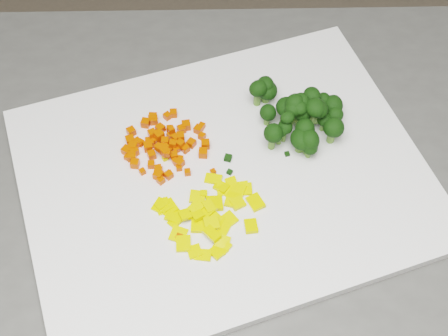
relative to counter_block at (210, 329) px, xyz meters
name	(u,v)px	position (x,y,z in m)	size (l,w,h in m)	color
counter_block	(210,329)	(0.00, 0.00, 0.00)	(1.00, 0.70, 0.90)	#4F4F4C
cutting_board	(224,175)	(0.04, 0.02, 0.46)	(0.49, 0.38, 0.01)	white
carrot_pile	(167,140)	(-0.01, 0.09, 0.48)	(0.11, 0.11, 0.03)	#DB3602
pepper_pile	(209,214)	(0.00, -0.03, 0.47)	(0.13, 0.13, 0.02)	yellow
broccoli_pile	(299,111)	(0.16, 0.05, 0.49)	(0.13, 0.13, 0.06)	black
carrot_cube_0	(181,129)	(0.01, 0.10, 0.47)	(0.01, 0.01, 0.01)	#DB3602
carrot_cube_1	(176,138)	(0.00, 0.09, 0.47)	(0.01, 0.01, 0.01)	#DB3602
carrot_cube_2	(167,153)	(-0.02, 0.07, 0.48)	(0.01, 0.01, 0.01)	#DB3602
carrot_cube_3	(186,125)	(0.02, 0.11, 0.47)	(0.01, 0.01, 0.01)	#DB3602
carrot_cube_4	(179,163)	(-0.01, 0.05, 0.47)	(0.01, 0.01, 0.01)	#DB3602
carrot_cube_5	(130,140)	(-0.05, 0.11, 0.47)	(0.01, 0.01, 0.01)	#DB3602
carrot_cube_6	(150,142)	(-0.03, 0.10, 0.47)	(0.01, 0.01, 0.01)	#DB3602
carrot_cube_7	(175,161)	(-0.01, 0.06, 0.47)	(0.01, 0.01, 0.01)	#DB3602
carrot_cube_8	(169,175)	(-0.03, 0.04, 0.47)	(0.01, 0.01, 0.01)	#DB3602
carrot_cube_9	(132,157)	(-0.06, 0.09, 0.47)	(0.01, 0.01, 0.01)	#DB3602
carrot_cube_10	(165,141)	(-0.01, 0.09, 0.48)	(0.01, 0.01, 0.01)	#DB3602
carrot_cube_11	(169,175)	(-0.03, 0.04, 0.47)	(0.01, 0.01, 0.01)	#DB3602
carrot_cube_12	(181,136)	(0.01, 0.09, 0.48)	(0.01, 0.01, 0.01)	#DB3602
carrot_cube_13	(180,144)	(0.00, 0.08, 0.47)	(0.01, 0.01, 0.01)	#DB3602
carrot_cube_14	(187,172)	(0.00, 0.04, 0.47)	(0.01, 0.01, 0.01)	#DB3602
carrot_cube_15	(152,119)	(-0.02, 0.14, 0.47)	(0.01, 0.01, 0.01)	#DB3602
carrot_cube_16	(158,171)	(-0.04, 0.05, 0.47)	(0.01, 0.01, 0.01)	#DB3602
carrot_cube_17	(159,147)	(-0.03, 0.08, 0.48)	(0.01, 0.01, 0.01)	#DB3602
carrot_cube_18	(131,131)	(-0.05, 0.13, 0.47)	(0.01, 0.01, 0.01)	#DB3602
carrot_cube_19	(174,136)	(0.00, 0.10, 0.47)	(0.01, 0.01, 0.01)	#DB3602
carrot_cube_20	(154,134)	(-0.02, 0.11, 0.47)	(0.01, 0.01, 0.01)	#DB3602
carrot_cube_21	(191,143)	(0.02, 0.08, 0.47)	(0.01, 0.01, 0.01)	#DB3602
carrot_cube_22	(154,120)	(-0.01, 0.13, 0.47)	(0.01, 0.01, 0.01)	#DB3602
carrot_cube_23	(158,139)	(-0.02, 0.10, 0.47)	(0.01, 0.01, 0.01)	#DB3602
carrot_cube_24	(142,172)	(-0.06, 0.06, 0.47)	(0.01, 0.01, 0.01)	#DB3602
carrot_cube_25	(179,138)	(0.00, 0.09, 0.48)	(0.01, 0.01, 0.01)	#DB3602
carrot_cube_26	(171,130)	(0.00, 0.10, 0.48)	(0.01, 0.01, 0.01)	#DB3602
carrot_cube_27	(202,126)	(0.04, 0.10, 0.47)	(0.01, 0.01, 0.01)	#DB3602
carrot_cube_28	(140,143)	(-0.04, 0.10, 0.47)	(0.01, 0.01, 0.01)	#DB3602
carrot_cube_29	(179,168)	(-0.01, 0.05, 0.47)	(0.01, 0.01, 0.01)	#DB3602
carrot_cube_30	(128,157)	(-0.07, 0.09, 0.47)	(0.01, 0.01, 0.01)	#DB3602
carrot_cube_31	(135,149)	(-0.05, 0.10, 0.47)	(0.01, 0.01, 0.01)	#DB3602
carrot_cube_32	(153,140)	(-0.03, 0.10, 0.47)	(0.01, 0.01, 0.01)	#DB3602
carrot_cube_33	(166,145)	(-0.01, 0.09, 0.47)	(0.01, 0.01, 0.01)	#DB3602
carrot_cube_34	(171,135)	(0.00, 0.10, 0.47)	(0.01, 0.01, 0.01)	#DB3602
carrot_cube_35	(148,147)	(-0.04, 0.09, 0.47)	(0.01, 0.01, 0.01)	#DB3602
carrot_cube_36	(170,129)	(0.00, 0.11, 0.47)	(0.01, 0.01, 0.01)	#DB3602
carrot_cube_37	(173,113)	(0.01, 0.13, 0.47)	(0.01, 0.01, 0.01)	#DB3602
carrot_cube_38	(168,150)	(-0.01, 0.08, 0.47)	(0.01, 0.01, 0.01)	#DB3602
carrot_cube_39	(152,155)	(-0.04, 0.08, 0.47)	(0.01, 0.01, 0.01)	#DB3602
carrot_cube_40	(126,150)	(-0.06, 0.10, 0.47)	(0.01, 0.01, 0.01)	#DB3602
carrot_cube_41	(152,134)	(-0.03, 0.11, 0.48)	(0.01, 0.01, 0.01)	#DB3602
carrot_cube_42	(165,148)	(-0.02, 0.08, 0.48)	(0.01, 0.01, 0.01)	#DB3602
carrot_cube_43	(180,159)	(-0.01, 0.06, 0.47)	(0.01, 0.01, 0.01)	#DB3602
carrot_cube_44	(176,138)	(0.00, 0.09, 0.48)	(0.01, 0.01, 0.01)	#DB3602
carrot_cube_45	(198,129)	(0.03, 0.09, 0.47)	(0.01, 0.01, 0.01)	#DB3602
carrot_cube_46	(205,144)	(0.03, 0.07, 0.47)	(0.01, 0.01, 0.01)	#DB3602
carrot_cube_47	(167,116)	(0.00, 0.13, 0.47)	(0.01, 0.01, 0.01)	#DB3602
carrot_cube_48	(134,152)	(-0.06, 0.09, 0.47)	(0.01, 0.01, 0.01)	#DB3602
carrot_cube_49	(167,153)	(-0.02, 0.07, 0.47)	(0.01, 0.01, 0.01)	#DB3602
carrot_cube_50	(146,123)	(-0.03, 0.13, 0.47)	(0.01, 0.01, 0.01)	#DB3602
carrot_cube_51	(159,138)	(-0.02, 0.10, 0.47)	(0.01, 0.01, 0.01)	#DB3602
carrot_cube_52	(203,153)	(0.02, 0.06, 0.47)	(0.01, 0.01, 0.01)	#DB3602
carrot_cube_53	(171,144)	(-0.01, 0.09, 0.47)	(0.01, 0.01, 0.01)	#DB3602
carrot_cube_54	(160,129)	(-0.01, 0.12, 0.47)	(0.01, 0.01, 0.01)	#DB3602
carrot_cube_55	(133,146)	(-0.05, 0.10, 0.47)	(0.01, 0.01, 0.01)	#DB3602
carrot_cube_56	(161,180)	(-0.04, 0.04, 0.47)	(0.01, 0.01, 0.01)	#DB3602
carrot_cube_57	(158,169)	(-0.04, 0.06, 0.47)	(0.01, 0.01, 0.01)	#DB3602
carrot_cube_58	(165,151)	(-0.02, 0.07, 0.48)	(0.01, 0.01, 0.01)	#DB3602
carrot_cube_59	(153,118)	(-0.01, 0.14, 0.47)	(0.01, 0.01, 0.01)	#DB3602
carrot_cube_60	(202,136)	(0.03, 0.08, 0.47)	(0.01, 0.01, 0.01)	#DB3602
carrot_cube_61	(135,164)	(-0.06, 0.08, 0.47)	(0.01, 0.01, 0.01)	#DB3602
carrot_cube_62	(164,149)	(-0.02, 0.08, 0.47)	(0.01, 0.01, 0.01)	#DB3602
carrot_cube_63	(159,135)	(-0.02, 0.10, 0.48)	(0.01, 0.01, 0.01)	#DB3602
carrot_cube_64	(185,148)	(0.01, 0.07, 0.47)	(0.01, 0.01, 0.01)	#DB3602
carrot_cube_65	(174,156)	(-0.01, 0.07, 0.47)	(0.01, 0.01, 0.01)	#DB3602
carrot_cube_66	(151,165)	(-0.04, 0.07, 0.47)	(0.01, 0.01, 0.01)	#DB3602
carrot_cube_67	(158,175)	(-0.04, 0.05, 0.47)	(0.01, 0.01, 0.01)	#DB3602
carrot_cube_68	(185,149)	(0.01, 0.07, 0.47)	(0.01, 0.01, 0.01)	#DB3602
carrot_cube_69	(176,149)	(0.00, 0.08, 0.47)	(0.01, 0.01, 0.01)	#DB3602
carrot_cube_70	(173,144)	(-0.01, 0.08, 0.47)	(0.01, 0.01, 0.01)	#DB3602
carrot_cube_71	(137,143)	(-0.05, 0.11, 0.47)	(0.01, 0.01, 0.01)	#DB3602
carrot_cube_72	(162,148)	(-0.02, 0.08, 0.48)	(0.01, 0.01, 0.01)	#DB3602
pepper_chunk_0	(197,197)	(-0.01, 0.00, 0.47)	(0.02, 0.02, 0.01)	yellow
pepper_chunk_1	(223,189)	(0.03, 0.00, 0.46)	(0.02, 0.02, 0.00)	yellow
pepper_chunk_2	(238,203)	(0.03, -0.03, 0.47)	(0.01, 0.02, 0.01)	yellow
pepper_chunk_3	(176,221)	(-0.04, -0.02, 0.47)	(0.02, 0.01, 0.00)	yellow
pepper_chunk_4	(256,202)	(0.05, -0.04, 0.47)	(0.02, 0.02, 0.01)	yellow
pepper_chunk_5	(217,221)	(0.00, -0.04, 0.47)	(0.02, 0.02, 0.00)	yellow
pepper_chunk_6	(164,209)	(-0.05, 0.00, 0.47)	(0.01, 0.02, 0.00)	yellow
pepper_chunk_7	(232,184)	(0.04, 0.00, 0.47)	(0.02, 0.01, 0.00)	yellow
pepper_chunk_8	(222,246)	(-0.01, -0.07, 0.47)	(0.02, 0.02, 0.00)	yellow
pepper_chunk_9	(194,252)	(-0.04, -0.07, 0.47)	(0.02, 0.02, 0.00)	yellow
pepper_chunk_10	(238,191)	(0.04, -0.01, 0.47)	(0.02, 0.02, 0.00)	yellow
pepper_chunk_11	(165,206)	(-0.05, 0.00, 0.47)	(0.02, 0.02, 0.00)	yellow
pepper_chunk_12	(185,215)	(-0.03, -0.02, 0.47)	(0.01, 0.01, 0.00)	yellow
pepper_chunk_13	(212,234)	(-0.01, -0.06, 0.47)	(0.02, 0.01, 0.01)	yellow
pepper_chunk_14	(228,220)	(0.01, -0.04, 0.47)	(0.02, 0.02, 0.00)	yellow
pepper_chunk_15	(160,206)	(-0.05, 0.01, 0.47)	(0.02, 0.02, 0.00)	yellow
pepper_chunk_16	(168,207)	(-0.04, 0.00, 0.47)	(0.02, 0.02, 0.00)	yellow
pepper_chunk_17	(215,203)	(0.01, -0.02, 0.47)	(0.02, 0.02, 0.01)	yellow
pepper_chunk_18	(223,242)	(0.00, -0.07, 0.47)	(0.02, 0.02, 0.01)	yellow
pepper_chunk_19	(209,206)	(0.00, -0.02, 0.47)	(0.02, 0.01, 0.00)	yellow
pepper_chunk_20	(199,226)	(-0.02, -0.04, 0.47)	(0.02, 0.02, 0.00)	yellow
pepper_chunk_21	(218,251)	(-0.01, -0.08, 0.47)	(0.02, 0.02, 0.00)	yellow
pepper_chunk_22	(221,187)	(0.03, 0.00, 0.47)	(0.01, 0.02, 0.00)	yellow
pepper_chunk_23	(178,234)	(-0.05, -0.04, 0.47)	(0.02, 0.02, 0.00)	yellow
pepper_chunk_24	(241,187)	(0.05, -0.01, 0.46)	(0.02, 0.01, 0.00)	yellow
pepper_chunk_25	(247,189)	(0.05, -0.01, 0.47)	(0.02, 0.01, 0.00)	yellow
pepper_chunk_26	(208,211)	(0.00, -0.03, 0.47)	(0.02, 0.01, 0.00)	yellow
pepper_chunk_27	(212,223)	(-0.01, -0.04, 0.47)	(0.02, 0.02, 0.00)	yellow
pepper_chunk_28	(162,204)	(-0.05, 0.01, 0.47)	(0.02, 0.01, 0.01)	yellow
pepper_chunk_29	(213,179)	(0.02, 0.02, 0.47)	(0.02, 0.01, 0.00)	yellow
pepper_chunk_30	(251,226)	(0.04, -0.06, 0.47)	(0.02, 0.01, 0.01)	yellow
pepper_chunk_31	(173,215)	(-0.04, -0.01, 0.47)	(0.02, 0.01, 0.00)	yellow
pepper_chunk_32	(203,255)	(-0.03, -0.07, 0.46)	(0.01, 0.02, 0.00)	yellow
pepper_chunk_33	(224,229)	(0.00, -0.05, 0.47)	(0.02, 0.01, 0.00)	yellow
pepper_chunk_34	(235,193)	(0.04, -0.01, 0.46)	(0.02, 0.02, 0.00)	yellow
pepper_chunk_35	(216,220)	(0.00, -0.04, 0.47)	(0.02, 0.02, 0.00)	yellow
pepper_chunk_36	(184,244)	(-0.05, -0.05, 0.47)	(0.02, 0.02, 0.01)	yellow
pepper_chunk_37	(198,215)	(-0.02, -0.03, 0.47)	(0.01, 0.01, 0.01)	yellow
pepper_chunk_38	(233,203)	(0.03, -0.03, 0.47)	(0.02, 0.01, 0.00)	yellow
pepper_chunk_39	(197,207)	(-0.01, -0.02, 0.47)	(0.02, 0.01, 0.01)	yellow
broccoli_floret_0	(294,107)	(0.15, 0.06, 0.50)	(0.04, 0.04, 0.03)	black
broccoli_floret_1	(266,93)	(0.14, 0.11, 0.48)	(0.04, 0.04, 0.03)	black
broccoli_floret_2	(317,113)	(0.18, 0.04, 0.49)	(0.03, 0.03, 0.04)	black
broccoli_floret_3	(303,133)	(0.15, 0.02, 0.48)	(0.04, 0.04, 0.04)	black
broccoli_floret_4	(300,142)	(0.14, 0.01, 0.48)	(0.04, 0.04, 0.03)	black
broccoli_floret_5	(279,135)	(0.12, 0.04, 0.48)	(0.03, 0.03, 0.03)	black
broccoli_floret_6	(257,94)	(0.12, 0.11, 0.48)	(0.04, 0.04, 0.04)	black
broccoli_floret_7	(300,105)	(0.16, 0.06, 0.50)	(0.03, 0.03, 0.03)	black
broccoli_floret_8	(298,113)	(0.15, 0.05, 0.50)	(0.03, 0.03, 0.04)	black
broccoli_floret_9	(286,122)	(0.13, 0.04, 0.50)	(0.02, 0.02, 0.03)	black
broccoli_floret_10	(265,90)	(0.14, 0.11, 0.48)	(0.03, 0.03, 0.04)	black
broccoli_floret_11	(292,114)	(0.15, 0.05, 0.49)	(0.03, 0.03, 0.04)	black
broccoli_floret_12	(272,138)	(0.11, 0.03, 0.48)	(0.03, 0.03, 0.04)	black
broccoli_floret_13	(314,112)	(0.17, 0.04, 0.50)	(0.04, 0.04, 0.04)	black
broccoli_floret_14	(267,116)	(0.12, 0.07, 0.48)	(0.03, 0.03, 0.03)	black
broccoli_floret_15	(284,132)	(0.13, 0.04, 0.48)	(0.02, 0.02, 0.04)	black
broccoli_floret_16	(308,144)	(0.15, 0.01, 0.48)	(0.04, 0.04, 0.04)	black
broccoli_floret_17	(285,111)	(0.14, 0.07, 0.48)	(0.04, 0.04, 0.04)	black
broccoli_floret_18	(311,100)	(0.18, 0.06, 0.49)	(0.03, 0.03, 0.04)	black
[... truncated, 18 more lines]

